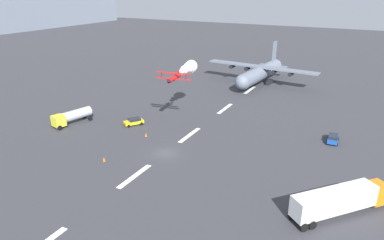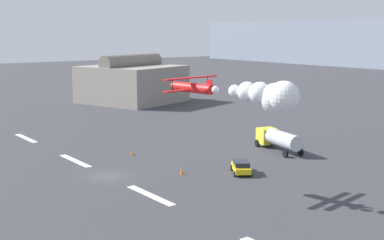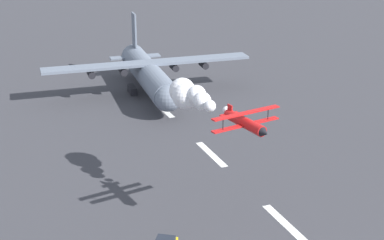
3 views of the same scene
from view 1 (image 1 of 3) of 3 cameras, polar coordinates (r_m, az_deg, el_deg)
ground_plane at (r=61.89m, az=-4.38°, el=-5.43°), size 440.00×440.00×0.00m
runway_stripe_3 at (r=55.43m, az=-9.39°, el=-9.05°), size 8.00×0.90×0.01m
runway_stripe_4 at (r=68.93m, az=-0.40°, el=-2.48°), size 8.00×0.90×0.01m
runway_stripe_5 at (r=84.15m, az=5.44°, el=1.88°), size 8.00×0.90×0.01m
runway_stripe_6 at (r=100.30m, az=9.45°, el=4.86°), size 8.00×0.90×0.01m
cargo_transport_plane at (r=105.64m, az=10.91°, el=7.53°), size 27.14×33.95×11.38m
stunt_biplane_red at (r=76.48m, az=-0.70°, el=8.42°), size 15.52×7.21×3.06m
semi_truck_orange at (r=49.49m, az=23.51°, el=-11.81°), size 13.69×12.52×3.70m
fuel_tanker_truck at (r=78.15m, az=-19.13°, el=0.58°), size 8.86×4.51×2.90m
followme_car_yellow at (r=70.77m, az=22.11°, el=-2.77°), size 4.37×2.23×1.52m
airport_staff_sedan at (r=74.66m, az=-9.50°, el=-0.21°), size 4.37×3.73×1.52m
traffic_cone_near at (r=60.71m, az=-14.23°, el=-6.23°), size 0.44×0.44×0.75m
traffic_cone_far at (r=68.76m, az=-7.56°, el=-2.40°), size 0.44×0.44×0.75m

